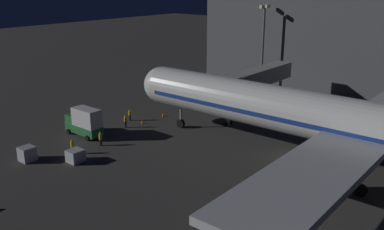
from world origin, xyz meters
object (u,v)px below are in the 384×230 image
object	(u,v)px
baggage_container_near_belt	(75,156)
ground_crew_walking_aft	(100,138)
ops_van	(84,122)
ground_crew_under_port_wing	(130,114)
airliner_at_gate	(362,127)
ground_crew_marshaller_fwd	(125,121)
apron_floodlight_mast	(263,41)
jet_bridge	(249,80)
traffic_cone_nose_starboard	(142,122)
baggage_container_mid_row	(27,154)
ground_crew_by_belt_loader	(72,146)
traffic_cone_nose_port	(163,115)

from	to	relation	value
baggage_container_near_belt	ground_crew_walking_aft	world-z (taller)	ground_crew_walking_aft
ops_van	ground_crew_under_port_wing	size ratio (longest dim) A/B	3.27
airliner_at_gate	ground_crew_marshaller_fwd	xyz separation A→B (m)	(4.95, -30.72, -4.56)
apron_floodlight_mast	ground_crew_marshaller_fwd	size ratio (longest dim) A/B	8.57
jet_bridge	ops_van	bearing A→B (deg)	-30.60
baggage_container_near_belt	ground_crew_marshaller_fwd	xyz separation A→B (m)	(-11.74, -4.44, 0.29)
apron_floodlight_mast	traffic_cone_nose_starboard	distance (m)	29.33
jet_bridge	baggage_container_mid_row	size ratio (longest dim) A/B	11.47
ops_van	baggage_container_mid_row	size ratio (longest dim) A/B	3.50
apron_floodlight_mast	ground_crew_walking_aft	distance (m)	38.06
baggage_container_near_belt	ground_crew_under_port_wing	xyz separation A→B (m)	(-14.27, -6.29, 0.26)
jet_bridge	ground_crew_by_belt_loader	size ratio (longest dim) A/B	10.61
apron_floodlight_mast	ground_crew_walking_aft	xyz separation A→B (m)	(37.13, -1.26, -8.29)
ground_crew_under_port_wing	baggage_container_near_belt	bearing A→B (deg)	23.80
ops_van	ground_crew_under_port_wing	xyz separation A→B (m)	(-8.14, -0.03, -0.94)
jet_bridge	ground_crew_under_port_wing	size ratio (longest dim) A/B	10.71
ground_crew_under_port_wing	ground_crew_walking_aft	bearing A→B (deg)	26.41
ground_crew_under_port_wing	traffic_cone_nose_starboard	bearing A→B (deg)	95.34
baggage_container_near_belt	jet_bridge	bearing A→B (deg)	167.21
traffic_cone_nose_port	traffic_cone_nose_starboard	xyz separation A→B (m)	(4.40, 0.00, 0.00)
ground_crew_by_belt_loader	jet_bridge	bearing A→B (deg)	162.05
ops_van	jet_bridge	bearing A→B (deg)	149.40
ground_crew_marshaller_fwd	ground_crew_walking_aft	xyz separation A→B (m)	(6.68, 2.72, -0.04)
ops_van	ground_crew_by_belt_loader	size ratio (longest dim) A/B	3.24
ground_crew_marshaller_fwd	apron_floodlight_mast	bearing A→B (deg)	172.56
apron_floodlight_mast	traffic_cone_nose_starboard	size ratio (longest dim) A/B	28.62
airliner_at_gate	baggage_container_mid_row	size ratio (longest dim) A/B	37.17
ground_crew_walking_aft	traffic_cone_nose_port	world-z (taller)	ground_crew_walking_aft
ground_crew_under_port_wing	ops_van	bearing A→B (deg)	0.23
airliner_at_gate	ground_crew_by_belt_loader	size ratio (longest dim) A/B	34.40
baggage_container_mid_row	ground_crew_walking_aft	distance (m)	8.84
ground_crew_walking_aft	traffic_cone_nose_starboard	distance (m)	9.70
baggage_container_mid_row	ground_crew_by_belt_loader	world-z (taller)	ground_crew_by_belt_loader
ground_crew_marshaller_fwd	jet_bridge	bearing A→B (deg)	145.45
jet_bridge	apron_floodlight_mast	size ratio (longest dim) A/B	1.21
airliner_at_gate	baggage_container_near_belt	bearing A→B (deg)	-57.57
airliner_at_gate	apron_floodlight_mast	xyz separation A→B (m)	(-25.50, -26.74, 3.70)
airliner_at_gate	traffic_cone_nose_starboard	size ratio (longest dim) A/B	112.54
ground_crew_by_belt_loader	traffic_cone_nose_starboard	distance (m)	13.41
baggage_container_mid_row	traffic_cone_nose_starboard	world-z (taller)	baggage_container_mid_row
traffic_cone_nose_port	traffic_cone_nose_starboard	world-z (taller)	same
baggage_container_near_belt	baggage_container_mid_row	xyz separation A→B (m)	(3.30, -4.59, 0.11)
airliner_at_gate	baggage_container_mid_row	distance (m)	37.08
apron_floodlight_mast	ops_van	bearing A→B (deg)	-9.13
baggage_container_near_belt	traffic_cone_nose_port	xyz separation A→B (m)	(-18.89, -3.90, -0.45)
baggage_container_near_belt	baggage_container_mid_row	size ratio (longest dim) A/B	1.00
baggage_container_near_belt	ground_crew_marshaller_fwd	size ratio (longest dim) A/B	0.91
ground_crew_walking_aft	traffic_cone_nose_starboard	size ratio (longest dim) A/B	3.25
apron_floodlight_mast	ground_crew_marshaller_fwd	world-z (taller)	apron_floodlight_mast
ops_van	ground_crew_under_port_wing	distance (m)	8.19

